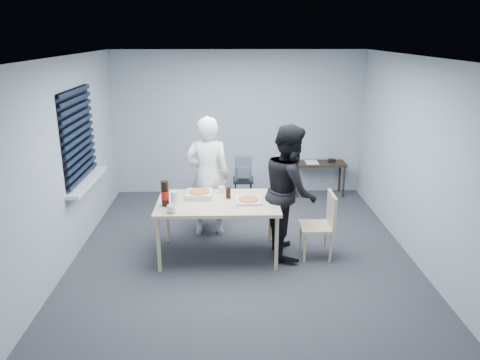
{
  "coord_description": "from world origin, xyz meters",
  "views": [
    {
      "loc": [
        -0.18,
        -5.9,
        2.88
      ],
      "look_at": [
        -0.03,
        0.1,
        0.98
      ],
      "focal_mm": 35.0,
      "sensor_mm": 36.0,
      "label": 1
    }
  ],
  "objects_px": {
    "mug_b": "(221,190)",
    "mug_a": "(172,209)",
    "chair_right": "(323,221)",
    "person_white": "(208,177)",
    "chair_far": "(210,196)",
    "backpack": "(243,169)",
    "side_table": "(320,167)",
    "dining_table": "(218,205)",
    "soda_bottle": "(165,194)",
    "person_black": "(290,191)",
    "stool": "(243,185)"
  },
  "relations": [
    {
      "from": "person_white",
      "to": "backpack",
      "type": "height_order",
      "value": "person_white"
    },
    {
      "from": "dining_table",
      "to": "stool",
      "type": "xyz_separation_m",
      "value": [
        0.39,
        1.89,
        -0.35
      ]
    },
    {
      "from": "mug_b",
      "to": "mug_a",
      "type": "bearing_deg",
      "value": -129.7
    },
    {
      "from": "side_table",
      "to": "stool",
      "type": "relative_size",
      "value": 1.93
    },
    {
      "from": "chair_far",
      "to": "person_white",
      "type": "xyz_separation_m",
      "value": [
        -0.01,
        -0.23,
        0.37
      ]
    },
    {
      "from": "chair_right",
      "to": "side_table",
      "type": "bearing_deg",
      "value": 80.27
    },
    {
      "from": "dining_table",
      "to": "chair_right",
      "type": "distance_m",
      "value": 1.4
    },
    {
      "from": "side_table",
      "to": "mug_a",
      "type": "bearing_deg",
      "value": -129.97
    },
    {
      "from": "chair_far",
      "to": "backpack",
      "type": "bearing_deg",
      "value": 59.49
    },
    {
      "from": "chair_right",
      "to": "chair_far",
      "type": "bearing_deg",
      "value": 145.72
    },
    {
      "from": "mug_b",
      "to": "backpack",
      "type": "bearing_deg",
      "value": 77.24
    },
    {
      "from": "backpack",
      "to": "mug_b",
      "type": "bearing_deg",
      "value": -77.85
    },
    {
      "from": "stool",
      "to": "mug_a",
      "type": "xyz_separation_m",
      "value": [
        -0.95,
        -2.27,
        0.45
      ]
    },
    {
      "from": "dining_table",
      "to": "chair_right",
      "type": "height_order",
      "value": "chair_right"
    },
    {
      "from": "dining_table",
      "to": "chair_right",
      "type": "xyz_separation_m",
      "value": [
        1.38,
        -0.08,
        -0.2
      ]
    },
    {
      "from": "mug_b",
      "to": "chair_right",
      "type": "bearing_deg",
      "value": -17.13
    },
    {
      "from": "chair_right",
      "to": "mug_b",
      "type": "relative_size",
      "value": 8.9
    },
    {
      "from": "chair_right",
      "to": "person_white",
      "type": "height_order",
      "value": "person_white"
    },
    {
      "from": "dining_table",
      "to": "mug_a",
      "type": "relative_size",
      "value": 12.9
    },
    {
      "from": "person_white",
      "to": "stool",
      "type": "distance_m",
      "value": 1.38
    },
    {
      "from": "side_table",
      "to": "person_black",
      "type": "bearing_deg",
      "value": -110.02
    },
    {
      "from": "chair_far",
      "to": "mug_b",
      "type": "relative_size",
      "value": 8.9
    },
    {
      "from": "side_table",
      "to": "mug_a",
      "type": "xyz_separation_m",
      "value": [
        -2.37,
        -2.82,
        0.29
      ]
    },
    {
      "from": "mug_a",
      "to": "soda_bottle",
      "type": "relative_size",
      "value": 0.38
    },
    {
      "from": "chair_far",
      "to": "chair_right",
      "type": "xyz_separation_m",
      "value": [
        1.53,
        -1.04,
        0.0
      ]
    },
    {
      "from": "dining_table",
      "to": "soda_bottle",
      "type": "xyz_separation_m",
      "value": [
        -0.66,
        -0.14,
        0.22
      ]
    },
    {
      "from": "mug_a",
      "to": "dining_table",
      "type": "bearing_deg",
      "value": 34.7
    },
    {
      "from": "chair_far",
      "to": "backpack",
      "type": "height_order",
      "value": "chair_far"
    },
    {
      "from": "backpack",
      "to": "mug_a",
      "type": "relative_size",
      "value": 3.23
    },
    {
      "from": "person_white",
      "to": "chair_right",
      "type": "bearing_deg",
      "value": 152.27
    },
    {
      "from": "mug_a",
      "to": "soda_bottle",
      "type": "height_order",
      "value": "soda_bottle"
    },
    {
      "from": "stool",
      "to": "soda_bottle",
      "type": "bearing_deg",
      "value": -117.45
    },
    {
      "from": "person_black",
      "to": "mug_a",
      "type": "height_order",
      "value": "person_black"
    },
    {
      "from": "dining_table",
      "to": "person_black",
      "type": "xyz_separation_m",
      "value": [
        0.95,
        0.07,
        0.17
      ]
    },
    {
      "from": "side_table",
      "to": "stool",
      "type": "xyz_separation_m",
      "value": [
        -1.42,
        -0.55,
        -0.17
      ]
    },
    {
      "from": "side_table",
      "to": "soda_bottle",
      "type": "relative_size",
      "value": 2.82
    },
    {
      "from": "chair_far",
      "to": "person_black",
      "type": "relative_size",
      "value": 0.5
    },
    {
      "from": "dining_table",
      "to": "chair_right",
      "type": "bearing_deg",
      "value": -3.18
    },
    {
      "from": "person_white",
      "to": "mug_b",
      "type": "relative_size",
      "value": 17.7
    },
    {
      "from": "mug_b",
      "to": "soda_bottle",
      "type": "height_order",
      "value": "soda_bottle"
    },
    {
      "from": "mug_a",
      "to": "chair_right",
      "type": "bearing_deg",
      "value": 9.04
    },
    {
      "from": "backpack",
      "to": "mug_a",
      "type": "height_order",
      "value": "backpack"
    },
    {
      "from": "chair_far",
      "to": "person_black",
      "type": "bearing_deg",
      "value": -39.13
    },
    {
      "from": "chair_far",
      "to": "soda_bottle",
      "type": "bearing_deg",
      "value": -115.06
    },
    {
      "from": "mug_b",
      "to": "stool",
      "type": "bearing_deg",
      "value": 77.33
    },
    {
      "from": "chair_far",
      "to": "chair_right",
      "type": "distance_m",
      "value": 1.85
    },
    {
      "from": "dining_table",
      "to": "backpack",
      "type": "bearing_deg",
      "value": 78.21
    },
    {
      "from": "backpack",
      "to": "stool",
      "type": "bearing_deg",
      "value": 114.91
    },
    {
      "from": "dining_table",
      "to": "stool",
      "type": "bearing_deg",
      "value": 78.28
    },
    {
      "from": "chair_right",
      "to": "person_white",
      "type": "relative_size",
      "value": 0.5
    }
  ]
}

